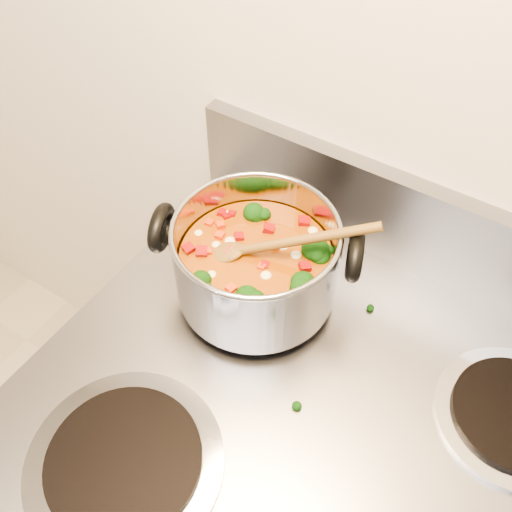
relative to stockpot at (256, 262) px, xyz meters
The scene contains 3 objects.
stockpot is the anchor object (origin of this frame).
wooden_spoon 0.04m from the stockpot, 29.34° to the left, with size 0.23×0.13×0.10m.
cooktop_crumbs 0.08m from the stockpot, 126.31° to the right, with size 0.29×0.33×0.01m.
Camera 1 is at (0.07, 0.87, 1.61)m, focal length 40.00 mm.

